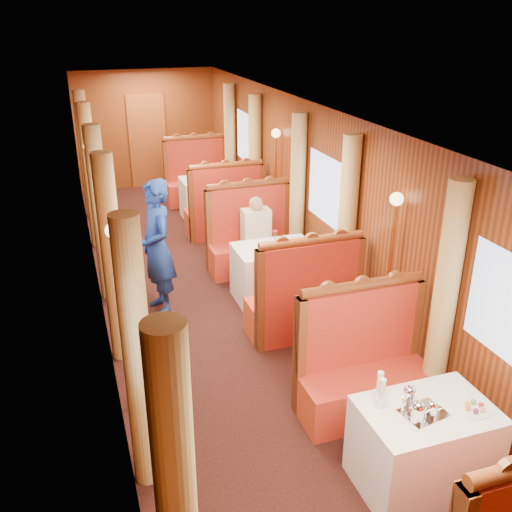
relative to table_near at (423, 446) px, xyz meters
name	(u,v)px	position (x,y,z in m)	size (l,w,h in m)	color
floor	(221,306)	(-0.75, 3.50, -0.38)	(3.00, 12.00, 0.01)	black
ceiling	(216,116)	(-0.75, 3.50, 2.12)	(3.00, 12.00, 0.01)	silver
wall_far	(147,129)	(-0.75, 9.50, 0.88)	(3.00, 2.50, 0.01)	brown
wall_left	(95,231)	(-2.25, 3.50, 0.88)	(12.00, 2.50, 0.01)	brown
wall_right	(328,205)	(0.75, 3.50, 0.88)	(12.00, 2.50, 0.01)	brown
doorway_far	(148,141)	(-0.75, 9.47, 0.62)	(0.80, 0.04, 2.00)	brown
table_near	(423,446)	(0.00, 0.00, 0.00)	(1.05, 0.72, 0.75)	white
banquette_near_aft	(363,372)	(0.00, 1.01, 0.05)	(1.30, 0.55, 1.34)	#A5121A
table_mid	(274,273)	(0.00, 3.50, 0.00)	(1.05, 0.72, 0.75)	white
banquette_mid_fwd	(304,304)	(0.00, 2.49, 0.05)	(1.30, 0.55, 1.34)	#A5121A
banquette_mid_aft	(251,243)	(0.00, 4.51, 0.05)	(1.30, 0.55, 1.34)	#A5121A
table_far	(210,198)	(0.00, 7.00, 0.00)	(1.05, 0.72, 0.75)	white
banquette_far_fwd	(225,212)	(0.00, 5.99, 0.05)	(1.30, 0.55, 1.34)	#A5121A
banquette_far_aft	(198,181)	(0.00, 8.01, 0.05)	(1.30, 0.55, 1.34)	#A5121A
tea_tray	(424,413)	(-0.07, -0.04, 0.38)	(0.34, 0.26, 0.01)	silver
teapot_left	(417,415)	(-0.18, -0.11, 0.45)	(0.18, 0.13, 0.15)	silver
teapot_right	(431,411)	(-0.05, -0.09, 0.43)	(0.15, 0.11, 0.12)	silver
teapot_back	(409,398)	(-0.12, 0.10, 0.44)	(0.16, 0.12, 0.13)	silver
fruit_plate	(474,408)	(0.33, -0.12, 0.39)	(0.24, 0.24, 0.05)	white
cup_inboard	(381,396)	(-0.35, 0.14, 0.48)	(0.08, 0.08, 0.26)	white
cup_outboard	(379,389)	(-0.32, 0.23, 0.48)	(0.08, 0.08, 0.26)	white
rose_vase_mid	(275,235)	(-0.01, 3.48, 0.55)	(0.06, 0.06, 0.36)	silver
rose_vase_far	(209,169)	(-0.01, 7.02, 0.55)	(0.06, 0.06, 0.36)	silver
window_left_near	(134,391)	(-2.24, 0.00, 1.07)	(1.20, 0.90, 0.01)	#92ADD2
curtain_left_near_b	(137,359)	(-2.13, 0.78, 0.80)	(0.22, 0.22, 2.35)	tan
curtain_right_near_b	(444,304)	(0.63, 0.78, 0.80)	(0.22, 0.22, 2.35)	tan
window_left_mid	(94,215)	(-2.24, 3.50, 1.07)	(1.20, 0.90, 0.01)	#92ADD2
curtain_left_mid_a	(113,261)	(-2.13, 2.72, 0.80)	(0.22, 0.22, 2.35)	tan
curtain_left_mid_b	(101,215)	(-2.13, 4.28, 0.80)	(0.22, 0.22, 2.35)	tan
window_right_mid	(328,191)	(0.74, 3.50, 1.07)	(1.20, 0.90, 0.01)	#92ADD2
curtain_right_mid_a	(347,232)	(0.63, 2.72, 0.80)	(0.22, 0.22, 2.35)	tan
curtain_right_mid_b	(297,195)	(0.63, 4.28, 0.80)	(0.22, 0.22, 2.35)	tan
window_left_far	(80,150)	(-2.24, 7.00, 1.07)	(1.20, 0.90, 0.01)	#92ADD2
curtain_left_far_a	(91,177)	(-2.13, 6.22, 0.80)	(0.22, 0.22, 2.35)	tan
curtain_left_far_b	(86,155)	(-2.13, 7.78, 0.80)	(0.22, 0.22, 2.35)	tan
window_right_far	(247,138)	(0.74, 7.00, 1.07)	(1.20, 0.90, 0.01)	#92ADD2
curtain_right_far_a	(255,163)	(0.63, 6.22, 0.80)	(0.22, 0.22, 2.35)	tan
curtain_right_far_b	(230,145)	(0.63, 7.78, 0.80)	(0.22, 0.22, 2.35)	tan
sconce_left_fore	(119,282)	(-2.15, 1.75, 1.01)	(0.14, 0.14, 1.95)	#BF8C3F
sconce_right_fore	(392,244)	(0.65, 1.75, 1.01)	(0.14, 0.14, 1.95)	#BF8C3F
sconce_left_aft	(92,180)	(-2.15, 5.25, 1.01)	(0.14, 0.14, 1.95)	#BF8C3F
sconce_right_aft	(276,165)	(0.65, 5.25, 1.01)	(0.14, 0.14, 1.95)	#BF8C3F
steward	(157,248)	(-1.52, 3.66, 0.51)	(0.64, 0.42, 1.76)	navy
passenger	(257,229)	(0.00, 4.25, 0.37)	(0.40, 0.44, 0.76)	beige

